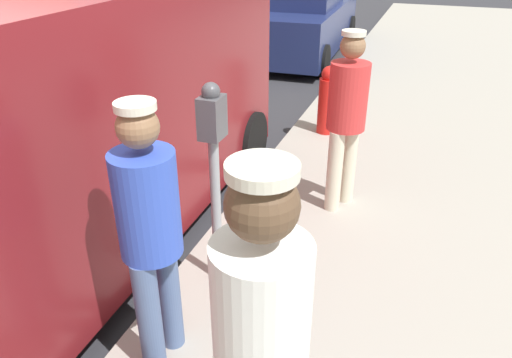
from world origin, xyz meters
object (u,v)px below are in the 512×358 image
at_px(parked_sedan_ahead, 298,19).
at_px(fire_hydrant, 328,101).
at_px(pedestrian_in_blue, 150,228).
at_px(parked_van, 41,125).
at_px(parking_meter_near, 214,154).
at_px(pedestrian_in_red, 347,113).
at_px(pedestrian_in_white, 261,354).

bearing_deg(parked_sedan_ahead, fire_hydrant, -69.73).
bearing_deg(pedestrian_in_blue, parked_van, 149.63).
relative_size(parked_van, parked_sedan_ahead, 1.17).
xyz_separation_m(parking_meter_near, parked_sedan_ahead, (-1.59, 7.73, -0.43)).
bearing_deg(pedestrian_in_blue, pedestrian_in_red, 73.75).
relative_size(parking_meter_near, pedestrian_in_red, 0.94).
distance_m(pedestrian_in_white, parked_sedan_ahead, 9.54).
bearing_deg(fire_hydrant, pedestrian_in_white, -80.62).
bearing_deg(parked_van, fire_hydrant, 62.52).
height_order(pedestrian_in_red, parked_sedan_ahead, pedestrian_in_red).
distance_m(pedestrian_in_white, pedestrian_in_blue, 1.11).
bearing_deg(pedestrian_in_red, pedestrian_in_white, -85.33).
relative_size(pedestrian_in_red, pedestrian_in_blue, 0.99).
xyz_separation_m(parked_sedan_ahead, fire_hydrant, (1.69, -4.58, -0.18)).
bearing_deg(pedestrian_in_white, parking_meter_near, 120.35).
bearing_deg(fire_hydrant, pedestrian_in_red, -73.20).
xyz_separation_m(pedestrian_in_white, parked_sedan_ahead, (-2.45, 9.20, -0.43)).
distance_m(pedestrian_in_blue, parked_sedan_ahead, 8.68).
distance_m(parking_meter_near, fire_hydrant, 3.21).
bearing_deg(parked_van, parked_sedan_ahead, 90.68).
height_order(parking_meter_near, pedestrian_in_white, pedestrian_in_white).
relative_size(parked_van, fire_hydrant, 6.07).
xyz_separation_m(parking_meter_near, pedestrian_in_blue, (-0.01, -0.80, -0.09)).
xyz_separation_m(pedestrian_in_red, parked_sedan_ahead, (-2.22, 6.33, -0.33)).
xyz_separation_m(parked_van, fire_hydrant, (1.60, 3.08, -0.59)).
bearing_deg(parked_sedan_ahead, pedestrian_in_red, -70.68).
bearing_deg(parking_meter_near, pedestrian_in_white, -59.65).
distance_m(pedestrian_in_white, fire_hydrant, 4.73).
relative_size(pedestrian_in_red, parked_sedan_ahead, 0.36).
bearing_deg(pedestrian_in_red, parked_sedan_ahead, 109.32).
relative_size(parked_sedan_ahead, fire_hydrant, 5.19).
xyz_separation_m(pedestrian_in_red, parked_van, (-2.13, -1.32, 0.08)).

